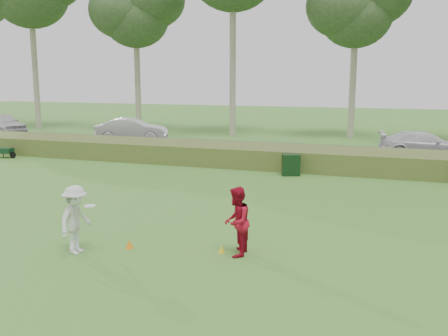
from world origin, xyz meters
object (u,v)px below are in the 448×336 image
at_px(utility_cabinet, 291,165).
at_px(cone_orange, 129,244).
at_px(cone_yellow, 221,249).
at_px(car_right, 424,145).
at_px(player_white, 76,220).
at_px(car_mid, 132,130).
at_px(player_red, 237,222).
at_px(car_left, 3,124).

bearing_deg(utility_cabinet, cone_orange, -120.88).
xyz_separation_m(cone_yellow, car_right, (5.09, 16.58, 0.62)).
distance_m(player_white, car_right, 19.55).
relative_size(player_white, utility_cabinet, 1.80).
distance_m(utility_cabinet, car_right, 8.69).
relative_size(cone_yellow, car_mid, 0.04).
height_order(player_white, player_red, same).
height_order(cone_yellow, car_mid, car_mid).
bearing_deg(cone_yellow, cone_orange, -168.90).
bearing_deg(car_right, cone_orange, 150.49).
height_order(car_mid, car_right, car_mid).
bearing_deg(car_right, player_red, 157.88).
xyz_separation_m(car_left, car_right, (27.98, -1.21, -0.11)).
relative_size(utility_cabinet, car_left, 0.20).
xyz_separation_m(player_red, car_left, (-23.27, 17.83, 0.01)).
bearing_deg(player_white, car_right, -25.92).
xyz_separation_m(utility_cabinet, car_right, (5.48, 6.73, 0.26)).
bearing_deg(cone_yellow, player_red, -5.28).
distance_m(player_white, cone_orange, 1.40).
height_order(player_red, car_left, player_red).
bearing_deg(cone_orange, utility_cabinet, 79.99).
distance_m(player_white, car_mid, 20.42).
bearing_deg(utility_cabinet, player_red, -106.40).
xyz_separation_m(car_mid, car_right, (17.23, -0.66, -0.09)).
bearing_deg(car_left, player_white, -111.19).
bearing_deg(cone_yellow, car_left, 142.14).
bearing_deg(cone_yellow, utility_cabinet, 92.29).
relative_size(car_left, car_right, 1.00).
relative_size(cone_orange, car_right, 0.05).
bearing_deg(player_red, utility_cabinet, 179.32).
xyz_separation_m(player_white, car_right, (8.30, 17.70, -0.10)).
bearing_deg(car_mid, utility_cabinet, -141.50).
relative_size(utility_cabinet, car_mid, 0.20).
relative_size(player_red, cone_orange, 7.69).
height_order(utility_cabinet, car_right, car_right).
distance_m(player_red, cone_yellow, 0.81).
relative_size(player_red, utility_cabinet, 1.80).
bearing_deg(utility_cabinet, car_left, 139.67).
bearing_deg(player_red, player_white, -78.37).
distance_m(player_red, cone_orange, 2.71).
bearing_deg(car_mid, player_white, -173.37).
bearing_deg(player_white, car_left, 45.33).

